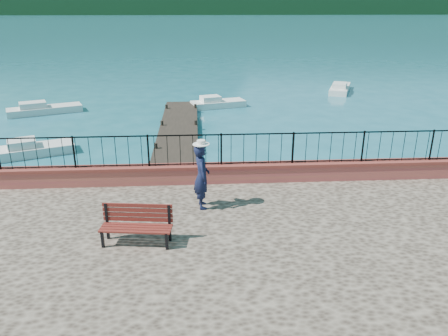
{
  "coord_description": "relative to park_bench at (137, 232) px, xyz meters",
  "views": [
    {
      "loc": [
        -1.02,
        -8.87,
        6.41
      ],
      "look_at": [
        -0.32,
        2.0,
        2.3
      ],
      "focal_mm": 35.0,
      "sensor_mm": 36.0,
      "label": 1
    }
  ],
  "objects": [
    {
      "name": "ground",
      "position": [
        2.46,
        -0.11,
        -1.48
      ],
      "size": [
        2000.0,
        2000.0,
        0.0
      ],
      "primitive_type": "plane",
      "color": "#19596B",
      "rests_on": "ground"
    },
    {
      "name": "parapet",
      "position": [
        2.46,
        3.59,
        0.01
      ],
      "size": [
        28.0,
        0.46,
        0.58
      ],
      "primitive_type": "cube",
      "color": "#A1523A",
      "rests_on": "promenade"
    },
    {
      "name": "railing",
      "position": [
        2.46,
        3.59,
        0.78
      ],
      "size": [
        27.0,
        0.05,
        0.95
      ],
      "primitive_type": "cube",
      "color": "black",
      "rests_on": "parapet"
    },
    {
      "name": "dock",
      "position": [
        0.46,
        11.89,
        -1.33
      ],
      "size": [
        2.0,
        16.0,
        0.3
      ],
      "primitive_type": "cube",
      "color": "#2D231C",
      "rests_on": "ground"
    },
    {
      "name": "far_forest",
      "position": [
        2.46,
        299.89,
        7.52
      ],
      "size": [
        900.0,
        60.0,
        18.0
      ],
      "primitive_type": "cube",
      "color": "black",
      "rests_on": "ground"
    },
    {
      "name": "companion_hill",
      "position": [
        222.46,
        559.89,
        -1.48
      ],
      "size": [
        448.0,
        384.0,
        180.0
      ],
      "primitive_type": "ellipsoid",
      "color": "#142D23",
      "rests_on": "ground"
    },
    {
      "name": "park_bench",
      "position": [
        0.0,
        0.0,
        0.0
      ],
      "size": [
        1.69,
        0.74,
        0.91
      ],
      "rotation": [
        0.0,
        0.0,
        -0.12
      ],
      "color": "black",
      "rests_on": "promenade"
    },
    {
      "name": "person",
      "position": [
        1.53,
        1.84,
        0.61
      ],
      "size": [
        0.51,
        0.7,
        1.78
      ],
      "primitive_type": "imported",
      "rotation": [
        0.0,
        0.0,
        1.7
      ],
      "color": "black",
      "rests_on": "promenade"
    },
    {
      "name": "hat",
      "position": [
        1.53,
        1.84,
        1.56
      ],
      "size": [
        0.44,
        0.44,
        0.12
      ],
      "primitive_type": "cylinder",
      "color": "white",
      "rests_on": "person"
    },
    {
      "name": "boat_0",
      "position": [
        -5.9,
        10.24,
        -1.08
      ],
      "size": [
        3.57,
        2.46,
        0.8
      ],
      "primitive_type": "cube",
      "rotation": [
        0.0,
        0.0,
        0.39
      ],
      "color": "silver",
      "rests_on": "ground"
    },
    {
      "name": "boat_3",
      "position": [
        -8.0,
        18.34,
        -1.08
      ],
      "size": [
        4.52,
        2.88,
        0.8
      ],
      "primitive_type": "cube",
      "rotation": [
        0.0,
        0.0,
        0.4
      ],
      "color": "silver",
      "rests_on": "ground"
    },
    {
      "name": "boat_4",
      "position": [
        2.87,
        19.4,
        -1.08
      ],
      "size": [
        3.73,
        2.22,
        0.8
      ],
      "primitive_type": "cube",
      "rotation": [
        0.0,
        0.0,
        0.28
      ],
      "color": "silver",
      "rests_on": "ground"
    },
    {
      "name": "boat_5",
      "position": [
        12.6,
        24.26,
        -1.08
      ],
      "size": [
        2.85,
        4.51,
        0.8
      ],
      "primitive_type": "cube",
      "rotation": [
        0.0,
        0.0,
        1.18
      ],
      "color": "silver",
      "rests_on": "ground"
    }
  ]
}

